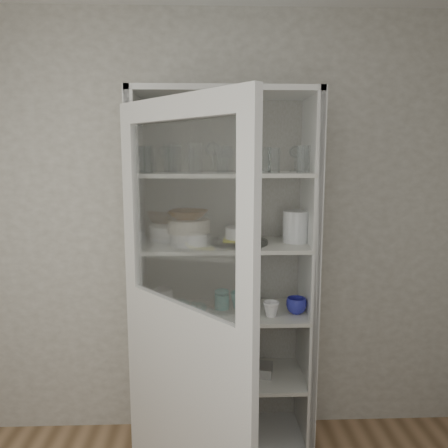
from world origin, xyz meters
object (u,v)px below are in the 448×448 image
(goblet_3, at_px, (295,158))
(white_canister, at_px, (164,299))
(goblet_2, at_px, (228,158))
(white_ramekin, at_px, (238,233))
(goblet_1, at_px, (213,155))
(yellow_trivet, at_px, (238,239))
(mug_white, at_px, (271,309))
(cream_dish, at_px, (200,368))
(glass_platter, at_px, (238,242))
(grey_bowl_stack, at_px, (296,227))
(teal_jar, at_px, (222,300))
(mug_blue, at_px, (296,306))
(cream_bowl, at_px, (189,226))
(tin_box, at_px, (256,369))
(mug_teal, at_px, (240,300))
(cupboard_door, at_px, (183,352))
(plate_stack_front, at_px, (189,238))
(plate_stack_back, at_px, (169,233))
(measuring_cups, at_px, (203,310))
(terracotta_bowl, at_px, (189,215))
(goblet_0, at_px, (165,158))

(goblet_3, xyz_separation_m, white_canister, (-0.76, -0.05, -0.82))
(goblet_2, xyz_separation_m, white_ramekin, (0.05, -0.14, -0.42))
(goblet_1, xyz_separation_m, goblet_3, (0.47, -0.04, -0.01))
(goblet_1, relative_size, yellow_trivet, 1.15)
(mug_white, height_order, cream_dish, mug_white)
(glass_platter, bearing_deg, goblet_2, 111.18)
(yellow_trivet, xyz_separation_m, mug_white, (0.18, -0.08, -0.38))
(grey_bowl_stack, bearing_deg, teal_jar, 176.92)
(goblet_1, height_order, mug_blue, goblet_1)
(glass_platter, distance_m, yellow_trivet, 0.02)
(cream_bowl, xyz_separation_m, tin_box, (0.39, 0.04, -0.88))
(goblet_3, bearing_deg, mug_teal, -171.13)
(white_canister, distance_m, cream_dish, 0.48)
(grey_bowl_stack, distance_m, tin_box, 0.89)
(cupboard_door, height_order, glass_platter, cupboard_door)
(plate_stack_front, height_order, tin_box, plate_stack_front)
(plate_stack_back, distance_m, cream_bowl, 0.21)
(plate_stack_back, bearing_deg, measuring_cups, -36.69)
(glass_platter, bearing_deg, mug_teal, 74.20)
(goblet_2, relative_size, cream_bowl, 0.67)
(cream_bowl, bearing_deg, cupboard_door, -91.11)
(mug_blue, relative_size, mug_white, 1.26)
(measuring_cups, xyz_separation_m, white_canister, (-0.23, 0.06, 0.04))
(cream_bowl, relative_size, teal_jar, 2.26)
(mug_blue, distance_m, measuring_cups, 0.53)
(teal_jar, bearing_deg, yellow_trivet, -30.06)
(glass_platter, bearing_deg, teal_jar, 149.94)
(mug_teal, bearing_deg, cream_dish, -174.33)
(plate_stack_back, bearing_deg, goblet_1, 1.94)
(grey_bowl_stack, bearing_deg, terracotta_bowl, -175.21)
(goblet_0, bearing_deg, grey_bowl_stack, -6.59)
(cupboard_door, xyz_separation_m, terracotta_bowl, (0.01, 0.52, 0.56))
(grey_bowl_stack, xyz_separation_m, mug_white, (-0.15, -0.11, -0.45))
(goblet_2, distance_m, tin_box, 1.27)
(terracotta_bowl, distance_m, white_canister, 0.53)
(white_ramekin, height_order, mug_blue, white_ramekin)
(goblet_0, bearing_deg, plate_stack_back, 47.23)
(goblet_3, distance_m, yellow_trivet, 0.57)
(cupboard_door, relative_size, plate_stack_back, 9.00)
(terracotta_bowl, relative_size, measuring_cups, 2.36)
(plate_stack_back, xyz_separation_m, teal_jar, (0.31, -0.08, -0.39))
(goblet_0, relative_size, mug_teal, 1.44)
(cream_dish, bearing_deg, mug_white, -16.30)
(cupboard_door, xyz_separation_m, mug_teal, (0.30, 0.59, 0.04))
(tin_box, bearing_deg, white_canister, 178.09)
(cream_bowl, xyz_separation_m, yellow_trivet, (0.28, 0.02, -0.08))
(plate_stack_front, distance_m, teal_jar, 0.43)
(cream_bowl, distance_m, white_ramekin, 0.28)
(cream_bowl, bearing_deg, yellow_trivet, 4.30)
(cream_bowl, bearing_deg, white_canister, 157.77)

